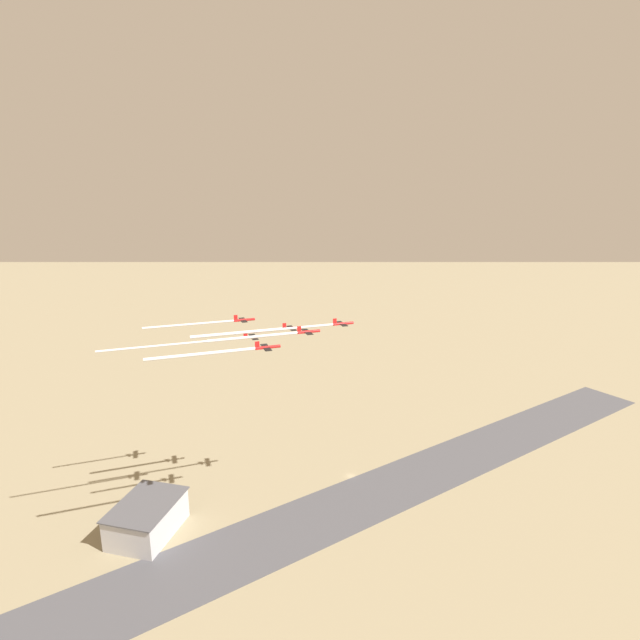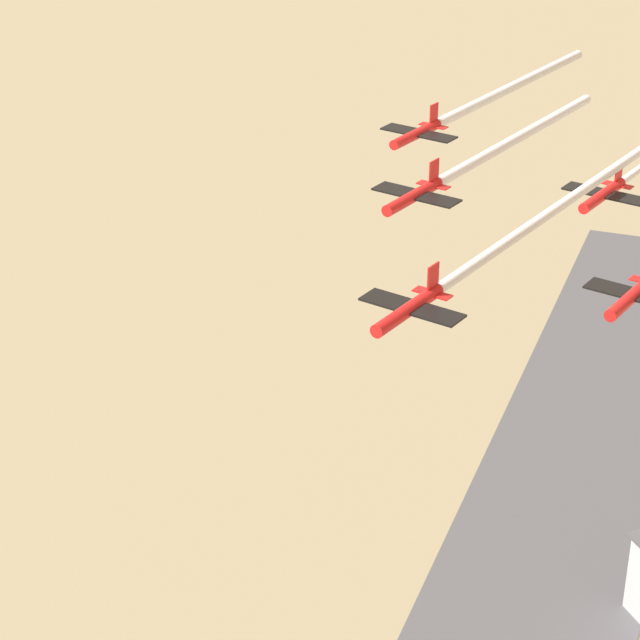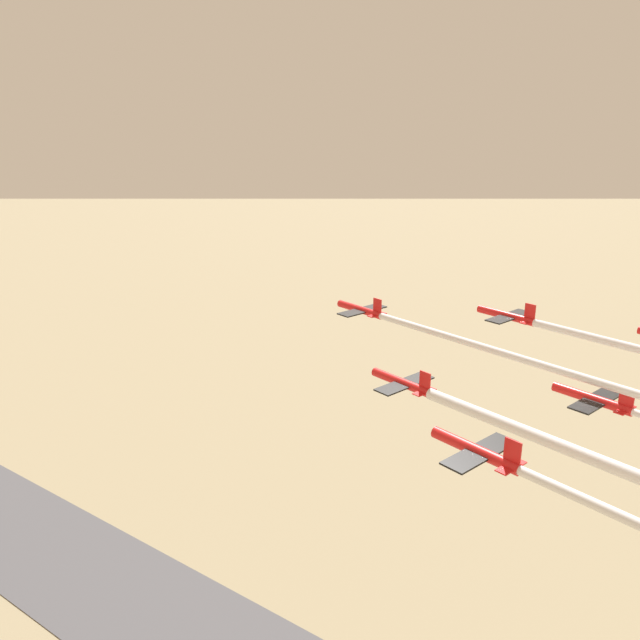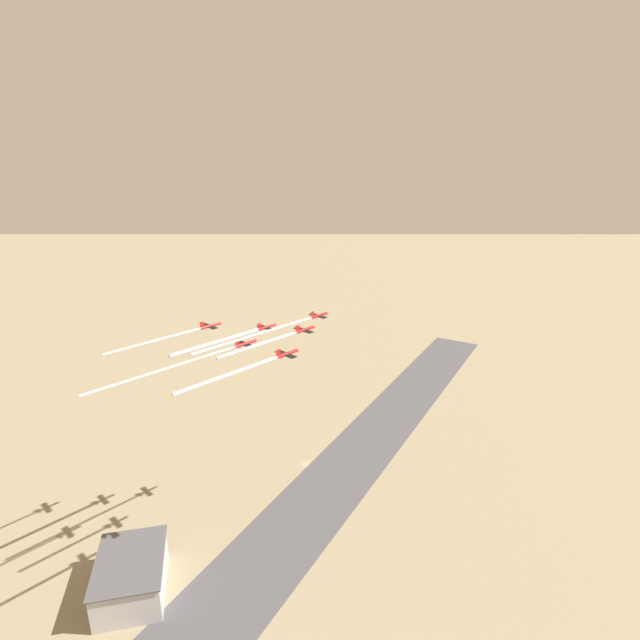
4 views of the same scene
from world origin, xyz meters
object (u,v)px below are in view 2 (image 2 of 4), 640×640
jet_4 (604,194)px  jet_5 (418,133)px  jet_2 (415,195)px  jet_0 (410,308)px  jet_1 (633,295)px

jet_4 → jet_5: jet_5 is taller
jet_4 → jet_5: (-17.77, -11.64, 2.17)m
jet_4 → jet_2: bearing=59.5°
jet_2 → jet_4: jet_2 is taller
jet_2 → jet_4: (-1.01, 20.93, -3.17)m
jet_0 → jet_4: (-19.80, 30.22, -2.05)m
jet_5 → jet_2: bearing=120.5°
jet_1 → jet_4: (-18.78, 9.29, 0.96)m
jet_1 → jet_2: jet_2 is taller
jet_2 → jet_5: (-18.78, 9.29, -1.00)m
jet_2 → jet_5: size_ratio=1.00×
jet_0 → jet_2: bearing=-59.5°
jet_2 → jet_5: bearing=-59.5°
jet_2 → jet_5: 20.98m
jet_0 → jet_2: jet_2 is taller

